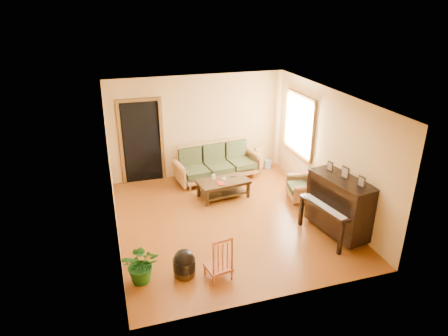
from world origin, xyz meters
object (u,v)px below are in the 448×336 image
object	(u,v)px
piano	(339,206)
red_chair	(218,256)
ceramic_crock	(268,164)
potted_plant	(142,264)
coffee_table	(223,189)
armchair	(302,184)
footstool	(184,266)
sofa	(218,163)

from	to	relation	value
piano	red_chair	xyz separation A→B (m)	(-2.62, -0.62, -0.18)
ceramic_crock	potted_plant	world-z (taller)	potted_plant
coffee_table	armchair	size ratio (longest dim) A/B	1.56
coffee_table	footstool	bearing A→B (deg)	-119.83
ceramic_crock	armchair	bearing A→B (deg)	-88.80
sofa	red_chair	size ratio (longest dim) A/B	2.58
piano	red_chair	size ratio (longest dim) A/B	1.62
sofa	armchair	bearing A→B (deg)	-54.62
coffee_table	armchair	distance (m)	1.82
ceramic_crock	footstool	bearing A→B (deg)	-129.17
armchair	footstool	size ratio (longest dim) A/B	1.96
armchair	potted_plant	distance (m)	4.26
footstool	ceramic_crock	bearing A→B (deg)	50.83
footstool	armchair	bearing A→B (deg)	31.18
sofa	red_chair	distance (m)	3.91
sofa	coffee_table	world-z (taller)	sofa
armchair	footstool	bearing A→B (deg)	-137.12
armchair	potted_plant	xyz separation A→B (m)	(-3.84, -1.86, -0.03)
potted_plant	armchair	bearing A→B (deg)	25.83
red_chair	sofa	bearing A→B (deg)	63.02
piano	red_chair	distance (m)	2.70
piano	potted_plant	world-z (taller)	piano
footstool	ceramic_crock	world-z (taller)	footstool
red_chair	armchair	bearing A→B (deg)	28.33
armchair	ceramic_crock	distance (m)	1.93
armchair	ceramic_crock	size ratio (longest dim) A/B	3.12
coffee_table	red_chair	world-z (taller)	red_chair
sofa	armchair	size ratio (longest dim) A/B	2.85
coffee_table	piano	size ratio (longest dim) A/B	0.87
sofa	coffee_table	xyz separation A→B (m)	(-0.17, -1.00, -0.25)
coffee_table	footstool	size ratio (longest dim) A/B	3.06
footstool	piano	bearing A→B (deg)	7.26
armchair	potted_plant	world-z (taller)	armchair
sofa	red_chair	world-z (taller)	sofa
footstool	red_chair	bearing A→B (deg)	-23.06
sofa	piano	xyz separation A→B (m)	(1.52, -3.13, 0.14)
footstool	red_chair	world-z (taller)	red_chair
sofa	potted_plant	world-z (taller)	sofa
piano	footstool	xyz separation A→B (m)	(-3.14, -0.40, -0.41)
potted_plant	red_chair	bearing A→B (deg)	-12.71
sofa	red_chair	xyz separation A→B (m)	(-1.10, -3.76, -0.04)
coffee_table	piano	bearing A→B (deg)	-51.61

